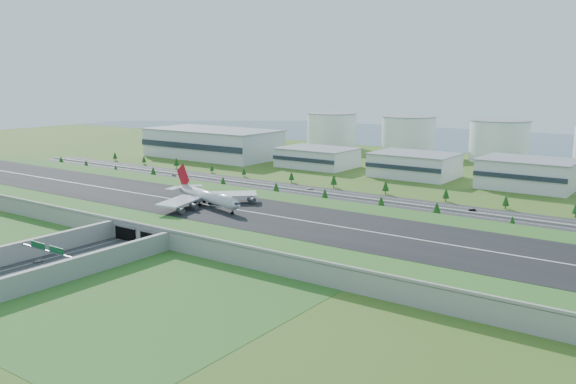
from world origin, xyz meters
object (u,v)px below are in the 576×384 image
Objects in this scene: boeing_747 at (207,196)px; car_7 at (310,188)px; car_4 at (174,175)px; car_2 at (93,263)px; car_5 at (472,210)px; car_0 at (38,260)px; fuel_tank_a at (332,131)px.

car_7 is (-7.04, 104.63, -12.68)m from boeing_747.
car_2 is at bearing -129.76° from car_4.
car_5 is 108.72m from car_7.
fuel_tank_a is at bearing 113.92° from car_0.
car_2 reaches higher than car_0.
fuel_tank_a is at bearing 127.37° from boeing_747.
car_4 is 0.84× the size of car_7.
boeing_747 reaches higher than car_4.
car_2 is 185.34m from car_7.
fuel_tank_a reaches higher than car_2.
car_7 reaches higher than car_4.
boeing_747 is 14.87× the size of car_0.
car_4 is at bearing -101.84° from car_7.
boeing_747 is 91.31m from car_0.
boeing_747 is at bearing -102.86° from car_2.
car_7 is at bearing -70.52° from car_4.
fuel_tank_a is 303.81m from car_5.
boeing_747 is (117.64, -312.53, -4.04)m from fuel_tank_a.
car_2 is 203.24m from car_5.
car_5 is at bearing -74.28° from car_4.
fuel_tank_a is 236.07m from car_7.
car_4 is 220.87m from car_5.
boeing_747 is 15.72× the size of car_4.
car_4 is 0.93× the size of car_5.
car_5 is (89.22, 182.61, -0.17)m from car_2.
car_0 is (-8.51, -90.03, -12.65)m from boeing_747.
boeing_747 is at bearing -59.11° from car_5.
fuel_tank_a is at bearing 12.39° from car_4.
boeing_747 reaches higher than car_5.
car_4 is at bearing -74.22° from car_2.
car_5 is 0.90× the size of car_7.
fuel_tank_a reaches higher than car_5.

